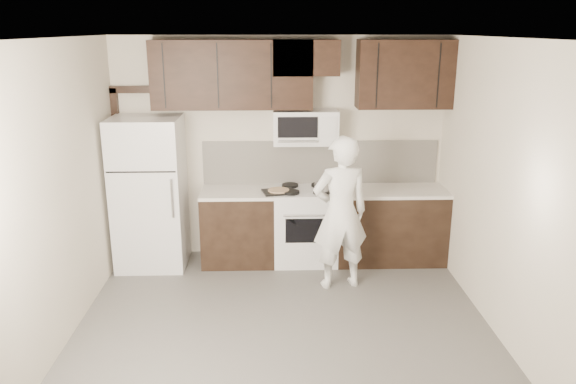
{
  "coord_description": "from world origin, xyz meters",
  "views": [
    {
      "loc": [
        -0.1,
        -4.52,
        2.79
      ],
      "look_at": [
        0.06,
        0.9,
        1.19
      ],
      "focal_mm": 35.0,
      "sensor_mm": 36.0,
      "label": 1
    }
  ],
  "objects_px": {
    "stove": "(305,225)",
    "person": "(340,213)",
    "microwave": "(305,127)",
    "refrigerator": "(150,193)"
  },
  "relations": [
    {
      "from": "stove",
      "to": "refrigerator",
      "type": "height_order",
      "value": "refrigerator"
    },
    {
      "from": "stove",
      "to": "person",
      "type": "relative_size",
      "value": 0.55
    },
    {
      "from": "refrigerator",
      "to": "person",
      "type": "xyz_separation_m",
      "value": [
        2.19,
        -0.67,
        -0.05
      ]
    },
    {
      "from": "microwave",
      "to": "refrigerator",
      "type": "xyz_separation_m",
      "value": [
        -1.85,
        -0.17,
        -0.75
      ]
    },
    {
      "from": "stove",
      "to": "microwave",
      "type": "xyz_separation_m",
      "value": [
        -0.0,
        0.12,
        1.19
      ]
    },
    {
      "from": "microwave",
      "to": "refrigerator",
      "type": "distance_m",
      "value": 2.0
    },
    {
      "from": "refrigerator",
      "to": "person",
      "type": "bearing_deg",
      "value": -17.04
    },
    {
      "from": "microwave",
      "to": "refrigerator",
      "type": "height_order",
      "value": "microwave"
    },
    {
      "from": "refrigerator",
      "to": "microwave",
      "type": "bearing_deg",
      "value": 5.15
    },
    {
      "from": "stove",
      "to": "microwave",
      "type": "relative_size",
      "value": 1.24
    }
  ]
}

